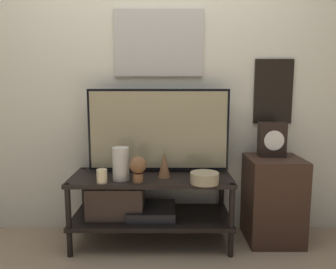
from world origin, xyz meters
The scene contains 11 objects.
ground_plane centered at (0.00, 0.00, 0.00)m, with size 12.00×12.00×0.00m, color #997F60.
wall_back centered at (0.01, 0.59, 1.36)m, with size 6.40×0.08×2.70m.
media_console centered at (-0.10, 0.29, 0.34)m, with size 1.21×0.50×0.54m.
television centered at (0.05, 0.40, 0.87)m, with size 1.09×0.05×0.65m.
vase_wide_bowl centered at (0.38, 0.09, 0.57)m, with size 0.20×0.20×0.08m.
vase_slim_bronze centered at (0.10, 0.24, 0.63)m, with size 0.09×0.09×0.19m.
vase_tall_ceramic centered at (-0.21, 0.18, 0.65)m, with size 0.12×0.12×0.24m.
candle_jar centered at (-0.34, 0.10, 0.58)m, with size 0.07×0.07×0.10m.
decorative_bust centered at (-0.08, 0.11, 0.65)m, with size 0.12×0.12×0.19m.
side_table centered at (0.95, 0.33, 0.33)m, with size 0.41×0.41×0.66m.
mantel_clock centered at (0.94, 0.39, 0.80)m, with size 0.20×0.11×0.27m.
Camera 1 is at (0.13, -2.12, 1.20)m, focal length 35.00 mm.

